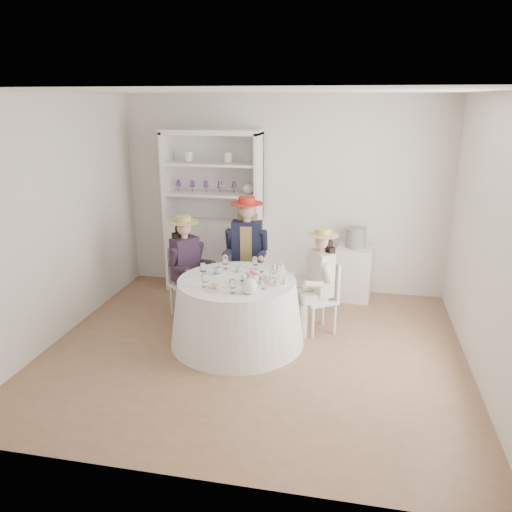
# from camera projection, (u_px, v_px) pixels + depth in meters

# --- Properties ---
(ground) EXTENTS (4.50, 4.50, 0.00)m
(ground) POSITION_uv_depth(u_px,v_px,m) (254.00, 350.00, 5.48)
(ground) COLOR brown
(ground) RESTS_ON ground
(ceiling) EXTENTS (4.50, 4.50, 0.00)m
(ceiling) POSITION_uv_depth(u_px,v_px,m) (254.00, 91.00, 4.66)
(ceiling) COLOR white
(ceiling) RESTS_ON wall_back
(wall_back) EXTENTS (4.50, 0.00, 4.50)m
(wall_back) POSITION_uv_depth(u_px,v_px,m) (283.00, 195.00, 6.94)
(wall_back) COLOR silver
(wall_back) RESTS_ON ground
(wall_front) EXTENTS (4.50, 0.00, 4.50)m
(wall_front) POSITION_uv_depth(u_px,v_px,m) (191.00, 308.00, 3.20)
(wall_front) COLOR silver
(wall_front) RESTS_ON ground
(wall_left) EXTENTS (0.00, 4.50, 4.50)m
(wall_left) POSITION_uv_depth(u_px,v_px,m) (54.00, 221.00, 5.49)
(wall_left) COLOR silver
(wall_left) RESTS_ON ground
(wall_right) EXTENTS (0.00, 4.50, 4.50)m
(wall_right) POSITION_uv_depth(u_px,v_px,m) (490.00, 243.00, 4.65)
(wall_right) COLOR silver
(wall_right) RESTS_ON ground
(tea_table) EXTENTS (1.50, 1.50, 0.74)m
(tea_table) POSITION_uv_depth(u_px,v_px,m) (237.00, 311.00, 5.56)
(tea_table) COLOR white
(tea_table) RESTS_ON ground
(hutch) EXTENTS (1.48, 0.90, 2.25)m
(hutch) POSITION_uv_depth(u_px,v_px,m) (215.00, 234.00, 7.07)
(hutch) COLOR silver
(hutch) RESTS_ON ground
(side_table) EXTENTS (0.51, 0.51, 0.73)m
(side_table) POSITION_uv_depth(u_px,v_px,m) (354.00, 273.00, 6.81)
(side_table) COLOR silver
(side_table) RESTS_ON ground
(hatbox) EXTENTS (0.29, 0.29, 0.27)m
(hatbox) POSITION_uv_depth(u_px,v_px,m) (356.00, 238.00, 6.66)
(hatbox) COLOR black
(hatbox) RESTS_ON side_table
(guest_left) EXTENTS (0.55, 0.52, 1.29)m
(guest_left) POSITION_uv_depth(u_px,v_px,m) (186.00, 261.00, 6.14)
(guest_left) COLOR silver
(guest_left) RESTS_ON ground
(guest_mid) EXTENTS (0.54, 0.56, 1.47)m
(guest_mid) POSITION_uv_depth(u_px,v_px,m) (247.00, 247.00, 6.34)
(guest_mid) COLOR silver
(guest_mid) RESTS_ON ground
(guest_right) EXTENTS (0.54, 0.50, 1.25)m
(guest_right) POSITION_uv_depth(u_px,v_px,m) (320.00, 275.00, 5.70)
(guest_right) COLOR silver
(guest_right) RESTS_ON ground
(spare_chair) EXTENTS (0.58, 0.58, 1.02)m
(spare_chair) POSITION_uv_depth(u_px,v_px,m) (224.00, 258.00, 6.81)
(spare_chair) COLOR silver
(spare_chair) RESTS_ON ground
(teacup_a) EXTENTS (0.11, 0.11, 0.07)m
(teacup_a) POSITION_uv_depth(u_px,v_px,m) (218.00, 271.00, 5.62)
(teacup_a) COLOR white
(teacup_a) RESTS_ON tea_table
(teacup_b) EXTENTS (0.08, 0.08, 0.07)m
(teacup_b) POSITION_uv_depth(u_px,v_px,m) (239.00, 269.00, 5.68)
(teacup_b) COLOR white
(teacup_b) RESTS_ON tea_table
(teacup_c) EXTENTS (0.12, 0.12, 0.07)m
(teacup_c) POSITION_uv_depth(u_px,v_px,m) (261.00, 276.00, 5.47)
(teacup_c) COLOR white
(teacup_c) RESTS_ON tea_table
(flower_bowl) EXTENTS (0.24, 0.24, 0.05)m
(flower_bowl) POSITION_uv_depth(u_px,v_px,m) (254.00, 280.00, 5.37)
(flower_bowl) COLOR white
(flower_bowl) RESTS_ON tea_table
(flower_arrangement) EXTENTS (0.18, 0.18, 0.07)m
(flower_arrangement) POSITION_uv_depth(u_px,v_px,m) (252.00, 276.00, 5.31)
(flower_arrangement) COLOR pink
(flower_arrangement) RESTS_ON tea_table
(table_teapot) EXTENTS (0.23, 0.17, 0.18)m
(table_teapot) POSITION_uv_depth(u_px,v_px,m) (250.00, 286.00, 5.05)
(table_teapot) COLOR white
(table_teapot) RESTS_ON tea_table
(sandwich_plate) EXTENTS (0.26, 0.26, 0.06)m
(sandwich_plate) POSITION_uv_depth(u_px,v_px,m) (217.00, 288.00, 5.18)
(sandwich_plate) COLOR white
(sandwich_plate) RESTS_ON tea_table
(cupcake_stand) EXTENTS (0.23, 0.23, 0.22)m
(cupcake_stand) POSITION_uv_depth(u_px,v_px,m) (278.00, 277.00, 5.31)
(cupcake_stand) COLOR white
(cupcake_stand) RESTS_ON tea_table
(stemware_set) EXTENTS (0.84, 0.85, 0.15)m
(stemware_set) POSITION_uv_depth(u_px,v_px,m) (237.00, 273.00, 5.42)
(stemware_set) COLOR white
(stemware_set) RESTS_ON tea_table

